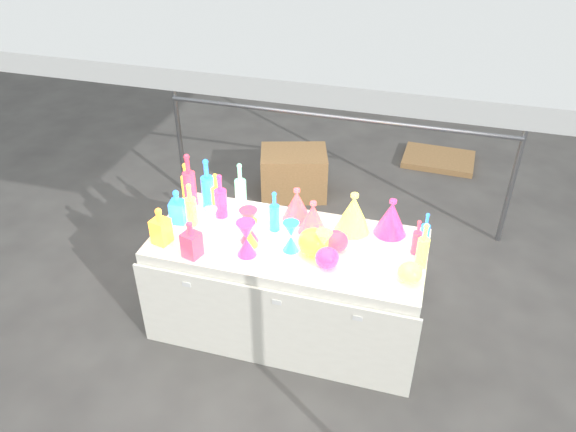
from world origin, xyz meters
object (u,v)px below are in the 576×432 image
(hourglass_0, at_px, (249,226))
(globe_0, at_px, (313,243))
(lampshade_0, at_px, (297,204))
(display_table, at_px, (288,285))
(bottle_0, at_px, (186,181))
(decanter_0, at_px, (160,225))
(cardboard_box_closed, at_px, (294,173))

(hourglass_0, xyz_separation_m, globe_0, (0.43, -0.02, -0.04))
(hourglass_0, xyz_separation_m, lampshade_0, (0.23, 0.33, -0.00))
(display_table, distance_m, globe_0, 0.50)
(lampshade_0, bearing_deg, display_table, -72.76)
(bottle_0, xyz_separation_m, decanter_0, (0.06, -0.54, -0.02))
(cardboard_box_closed, bearing_deg, globe_0, -87.79)
(display_table, distance_m, bottle_0, 1.05)
(hourglass_0, bearing_deg, decanter_0, -162.57)
(hourglass_0, distance_m, lampshade_0, 0.41)
(decanter_0, bearing_deg, bottle_0, 109.39)
(cardboard_box_closed, height_order, lampshade_0, lampshade_0)
(cardboard_box_closed, distance_m, bottle_0, 1.65)
(display_table, height_order, decanter_0, decanter_0)
(display_table, height_order, bottle_0, bottle_0)
(decanter_0, distance_m, hourglass_0, 0.57)
(decanter_0, relative_size, globe_0, 1.35)
(hourglass_0, relative_size, globe_0, 1.24)
(cardboard_box_closed, relative_size, decanter_0, 2.40)
(decanter_0, xyz_separation_m, lampshade_0, (0.77, 0.51, -0.01))
(display_table, relative_size, globe_0, 9.46)
(display_table, xyz_separation_m, hourglass_0, (-0.25, -0.05, 0.50))
(bottle_0, bearing_deg, display_table, -20.13)
(hourglass_0, bearing_deg, cardboard_box_closed, 96.23)
(bottle_0, distance_m, globe_0, 1.11)
(display_table, relative_size, cardboard_box_closed, 2.92)
(bottle_0, height_order, lampshade_0, bottle_0)
(decanter_0, relative_size, lampshade_0, 1.10)
(decanter_0, relative_size, hourglass_0, 1.09)
(bottle_0, relative_size, decanter_0, 1.12)
(display_table, bearing_deg, cardboard_box_closed, 104.12)
(hourglass_0, bearing_deg, globe_0, -2.15)
(decanter_0, bearing_deg, hourglass_0, 30.36)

